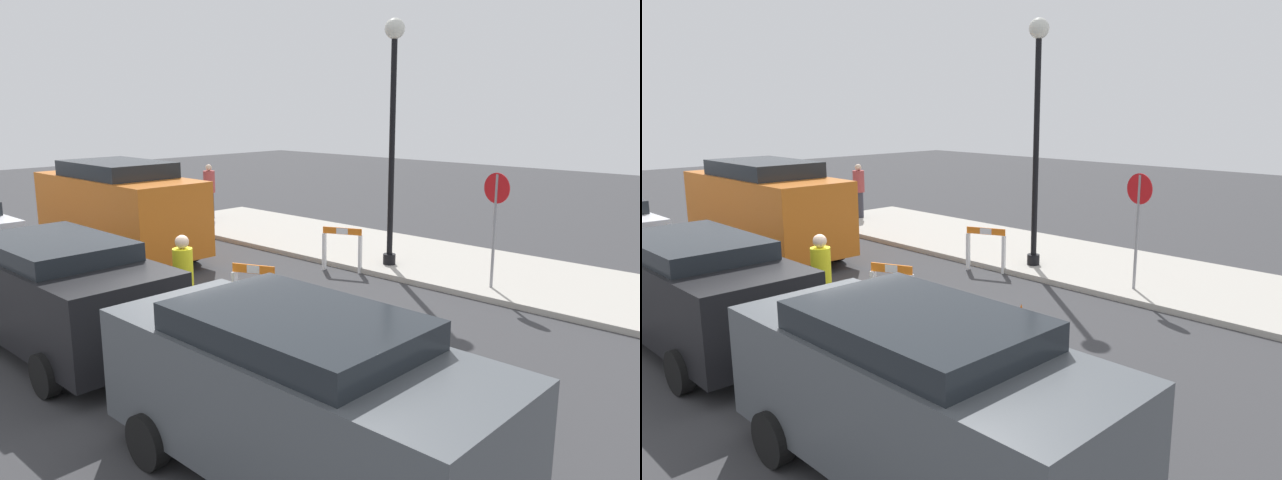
% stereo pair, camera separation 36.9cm
% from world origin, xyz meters
% --- Properties ---
extents(ground_plane, '(60.00, 60.00, 0.00)m').
position_xyz_m(ground_plane, '(0.00, 0.00, 0.00)').
color(ground_plane, '#38383A').
extents(sidewalk_slab, '(18.00, 3.75, 0.12)m').
position_xyz_m(sidewalk_slab, '(0.00, 6.38, 0.06)').
color(sidewalk_slab, '#ADA89E').
rests_on(sidewalk_slab, ground_plane).
extents(streetlamp_post, '(0.44, 0.44, 5.41)m').
position_xyz_m(streetlamp_post, '(-0.13, 5.24, 3.58)').
color(streetlamp_post, black).
rests_on(streetlamp_post, sidewalk_slab).
extents(stop_sign, '(0.59, 0.13, 2.31)m').
position_xyz_m(stop_sign, '(2.50, 5.14, 1.66)').
color(stop_sign, gray).
rests_on(stop_sign, sidewalk_slab).
extents(barricade_0, '(0.77, 0.43, 1.08)m').
position_xyz_m(barricade_0, '(0.47, 0.61, 0.58)').
color(barricade_0, white).
rests_on(barricade_0, ground_plane).
extents(barricade_1, '(0.89, 0.48, 1.01)m').
position_xyz_m(barricade_1, '(-0.80, 4.35, 0.55)').
color(barricade_1, white).
rests_on(barricade_1, ground_plane).
extents(traffic_cone_0, '(0.30, 0.30, 0.45)m').
position_xyz_m(traffic_cone_0, '(2.17, 2.00, 0.22)').
color(traffic_cone_0, black).
rests_on(traffic_cone_0, ground_plane).
extents(traffic_cone_1, '(0.30, 0.30, 0.65)m').
position_xyz_m(traffic_cone_1, '(-2.15, 0.73, 0.31)').
color(traffic_cone_1, black).
rests_on(traffic_cone_1, ground_plane).
extents(traffic_cone_2, '(0.30, 0.30, 0.51)m').
position_xyz_m(traffic_cone_2, '(-0.32, 0.21, 0.25)').
color(traffic_cone_2, black).
rests_on(traffic_cone_2, ground_plane).
extents(person_worker, '(0.35, 0.35, 1.69)m').
position_xyz_m(person_worker, '(-0.03, -0.44, 0.91)').
color(person_worker, '#33333D').
rests_on(person_worker, ground_plane).
extents(person_pedestrian, '(0.48, 0.48, 1.73)m').
position_xyz_m(person_pedestrian, '(-7.99, 6.10, 1.05)').
color(person_pedestrian, '#33333D').
rests_on(person_pedestrian, sidewalk_slab).
extents(parked_car_1, '(4.57, 1.90, 1.76)m').
position_xyz_m(parked_car_1, '(-0.91, -2.13, 0.99)').
color(parked_car_1, black).
rests_on(parked_car_1, ground_plane).
extents(parked_car_2, '(4.38, 1.85, 1.82)m').
position_xyz_m(parked_car_2, '(4.25, -2.13, 1.02)').
color(parked_car_2, '#4C5156').
rests_on(parked_car_2, ground_plane).
extents(work_van, '(4.98, 2.09, 2.39)m').
position_xyz_m(work_van, '(-5.57, 1.57, 1.30)').
color(work_van, '#D16619').
rests_on(work_van, ground_plane).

